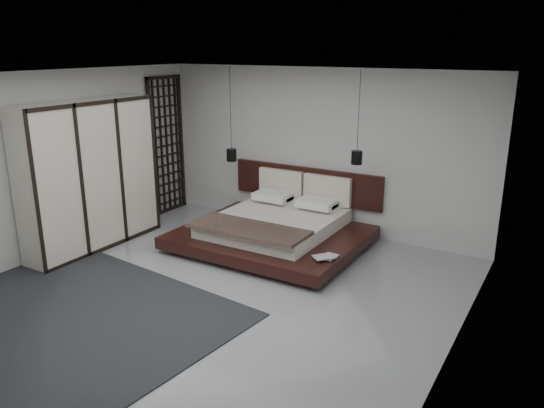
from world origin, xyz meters
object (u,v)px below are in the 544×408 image
Objects in this scene: pendant_left at (232,155)px; rug at (70,312)px; lattice_screen at (167,145)px; wardrobe at (90,176)px; pendant_right at (357,157)px; bed at (276,227)px.

rug is (0.18, -3.76, -1.29)m from pendant_left.
lattice_screen is 1.08× the size of wardrobe.
pendant_left is at bearing 180.00° from pendant_right.
pendant_left is at bearing 56.64° from wardrobe.
wardrobe is (-3.65, -2.00, -0.33)m from pendant_right.
lattice_screen reaches higher than rug.
lattice_screen reaches higher than wardrobe.
rug is (-2.16, -3.76, -1.49)m from pendant_right.
pendant_left is 2.40m from wardrobe.
bed is 2.02× the size of pendant_right.
bed is at bearing -21.26° from pendant_left.
pendant_left reaches higher than bed.
pendant_left reaches higher than wardrobe.
pendant_right reaches higher than wardrobe.
pendant_right reaches higher than bed.
wardrobe is at bearing -151.28° from pendant_right.
lattice_screen is at bearing 114.41° from rug.
rug is at bearing -49.63° from wardrobe.
rug is (1.50, -1.76, -1.17)m from wardrobe.
wardrobe is at bearing 130.37° from rug.
lattice_screen is at bearing 176.70° from pendant_left.
bed is at bearing 31.90° from wardrobe.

